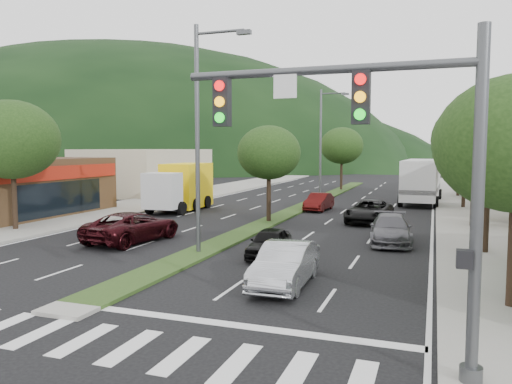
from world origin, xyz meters
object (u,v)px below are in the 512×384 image
at_px(sedan_silver, 285,265).
at_px(car_queue_b, 391,229).
at_px(tree_r_e, 459,146).
at_px(streetlight_mid, 323,139).
at_px(traffic_signal, 393,151).
at_px(tree_r_b, 489,141).
at_px(tree_r_c, 475,148).
at_px(tree_med_far, 342,146).
at_px(streetlight_near, 201,128).
at_px(tree_med_near, 269,153).
at_px(car_queue_d, 369,211).
at_px(suv_maroon, 133,227).
at_px(box_truck, 182,188).
at_px(tree_l_a, 12,140).
at_px(car_queue_c, 319,202).
at_px(tree_r_d, 465,142).
at_px(motorhome, 422,180).
at_px(car_queue_a, 270,243).

distance_m(sedan_silver, car_queue_b, 9.59).
xyz_separation_m(tree_r_e, streetlight_mid, (-11.79, -7.00, 0.69)).
bearing_deg(traffic_signal, tree_r_e, 85.91).
height_order(tree_r_b, tree_r_c, tree_r_b).
bearing_deg(traffic_signal, tree_r_c, 82.15).
relative_size(tree_r_b, tree_med_far, 1.00).
bearing_deg(streetlight_near, sedan_silver, -36.71).
xyz_separation_m(streetlight_near, sedan_silver, (4.89, -3.65, -4.85)).
bearing_deg(tree_med_far, streetlight_mid, -88.93).
bearing_deg(traffic_signal, tree_med_far, 101.22).
bearing_deg(tree_r_c, sedan_silver, -113.81).
xyz_separation_m(tree_r_c, tree_med_near, (-12.00, -2.00, -0.32)).
relative_size(car_queue_b, car_queue_d, 0.94).
height_order(suv_maroon, box_truck, box_truck).
bearing_deg(streetlight_mid, box_truck, -127.02).
bearing_deg(tree_l_a, car_queue_d, 29.04).
bearing_deg(tree_r_b, car_queue_d, 126.05).
xyz_separation_m(car_queue_c, box_truck, (-9.83, -3.42, 1.02)).
distance_m(tree_r_c, car_queue_b, 8.68).
bearing_deg(tree_med_far, tree_med_near, -90.00).
bearing_deg(suv_maroon, tree_r_c, -140.46).
bearing_deg(car_queue_c, tree_med_far, 98.56).
relative_size(suv_maroon, car_queue_d, 1.07).
xyz_separation_m(tree_r_d, motorhome, (-3.20, 3.17, -3.20)).
bearing_deg(tree_r_d, streetlight_near, -118.20).
bearing_deg(box_truck, car_queue_d, 171.25).
bearing_deg(car_queue_d, tree_l_a, -145.76).
xyz_separation_m(tree_l_a, suv_maroon, (8.06, -0.44, -4.42)).
relative_size(streetlight_near, motorhome, 1.02).
bearing_deg(car_queue_b, car_queue_c, 112.08).
distance_m(sedan_silver, car_queue_c, 21.20).
distance_m(tree_r_b, tree_r_d, 18.00).
distance_m(sedan_silver, car_queue_d, 15.93).
height_order(tree_r_b, streetlight_near, streetlight_near).
bearing_deg(car_queue_d, car_queue_b, -69.33).
xyz_separation_m(car_queue_a, motorhome, (5.64, 24.63, 1.37)).
bearing_deg(motorhome, car_queue_c, -129.78).
relative_size(tree_l_a, sedan_silver, 1.63).
relative_size(tree_r_b, tree_r_e, 1.03).
xyz_separation_m(sedan_silver, car_queue_a, (-1.94, 4.19, -0.12)).
distance_m(tree_r_e, car_queue_b, 27.11).
bearing_deg(car_queue_b, car_queue_d, 99.60).
height_order(traffic_signal, motorhome, traffic_signal).
xyz_separation_m(tree_r_d, sedan_silver, (-6.90, -25.65, -4.45)).
height_order(suv_maroon, car_queue_a, suv_maroon).
distance_m(tree_r_d, tree_med_far, 18.44).
distance_m(tree_r_b, tree_l_a, 24.58).
bearing_deg(sedan_silver, car_queue_d, 85.09).
xyz_separation_m(tree_l_a, box_truck, (4.29, 11.84, -3.51)).
bearing_deg(traffic_signal, car_queue_c, 105.44).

